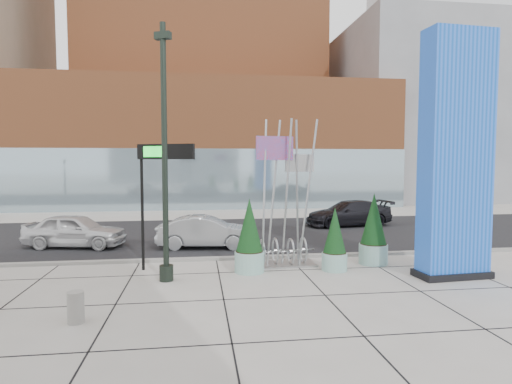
{
  "coord_description": "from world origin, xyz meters",
  "views": [
    {
      "loc": [
        0.3,
        -13.01,
        3.96
      ],
      "look_at": [
        2.34,
        2.0,
        2.87
      ],
      "focal_mm": 30.0,
      "sensor_mm": 36.0,
      "label": 1
    }
  ],
  "objects": [
    {
      "name": "ground",
      "position": [
        0.0,
        0.0,
        0.0
      ],
      "size": [
        160.0,
        160.0,
        0.0
      ],
      "primitive_type": "plane",
      "color": "#9E9991",
      "rests_on": "ground"
    },
    {
      "name": "street_asphalt",
      "position": [
        0.0,
        10.0,
        0.01
      ],
      "size": [
        80.0,
        12.0,
        0.02
      ],
      "primitive_type": "cube",
      "color": "black",
      "rests_on": "ground"
    },
    {
      "name": "curb_edge",
      "position": [
        0.0,
        4.0,
        0.06
      ],
      "size": [
        80.0,
        0.3,
        0.12
      ],
      "primitive_type": "cube",
      "color": "gray",
      "rests_on": "ground"
    },
    {
      "name": "tower_podium",
      "position": [
        1.0,
        27.0,
        5.5
      ],
      "size": [
        34.0,
        10.0,
        11.0
      ],
      "primitive_type": "cube",
      "color": "#AF5E32",
      "rests_on": "ground"
    },
    {
      "name": "tower_glass_front",
      "position": [
        1.0,
        22.2,
        2.5
      ],
      "size": [
        34.0,
        0.6,
        5.0
      ],
      "primitive_type": "cube",
      "color": "#8CA5B2",
      "rests_on": "ground"
    },
    {
      "name": "building_grey_parking",
      "position": [
        26.0,
        32.0,
        9.0
      ],
      "size": [
        20.0,
        18.0,
        18.0
      ],
      "primitive_type": "cube",
      "color": "slate",
      "rests_on": "ground"
    },
    {
      "name": "building_pale_office",
      "position": [
        36.0,
        48.0,
        27.5
      ],
      "size": [
        16.0,
        16.0,
        55.0
      ],
      "primitive_type": "cube",
      "color": "#B2B7BC",
      "rests_on": "ground"
    },
    {
      "name": "blue_pylon",
      "position": [
        8.91,
        0.39,
        4.01
      ],
      "size": [
        2.57,
        1.31,
        8.31
      ],
      "rotation": [
        0.0,
        0.0,
        0.08
      ],
      "color": "blue",
      "rests_on": "ground"
    },
    {
      "name": "lamp_post",
      "position": [
        -0.77,
        1.22,
        3.43
      ],
      "size": [
        0.57,
        0.46,
        8.39
      ],
      "rotation": [
        0.0,
        0.0,
        -0.41
      ],
      "color": "black",
      "rests_on": "ground"
    },
    {
      "name": "public_art_sculpture",
      "position": [
        3.52,
        2.86,
        1.46
      ],
      "size": [
        2.51,
        1.34,
        5.57
      ],
      "rotation": [
        0.0,
        0.0,
        0.05
      ],
      "color": "#AFB1B3",
      "rests_on": "ground"
    },
    {
      "name": "concrete_bollard",
      "position": [
        -2.7,
        -2.26,
        0.39
      ],
      "size": [
        0.4,
        0.4,
        0.78
      ],
      "primitive_type": "cylinder",
      "color": "gray",
      "rests_on": "ground"
    },
    {
      "name": "overhead_street_sign",
      "position": [
        -0.93,
        2.8,
        3.93
      ],
      "size": [
        2.05,
        1.03,
        4.57
      ],
      "rotation": [
        0.0,
        0.0,
        -0.41
      ],
      "color": "black",
      "rests_on": "ground"
    },
    {
      "name": "round_planter_east",
      "position": [
        7.0,
        2.56,
        1.3
      ],
      "size": [
        1.1,
        1.1,
        2.75
      ],
      "color": "#8CBCB3",
      "rests_on": "ground"
    },
    {
      "name": "round_planter_mid",
      "position": [
        5.2,
        1.8,
        1.09
      ],
      "size": [
        0.92,
        0.92,
        2.3
      ],
      "color": "#8CBCB3",
      "rests_on": "ground"
    },
    {
      "name": "round_planter_west",
      "position": [
        2.1,
        1.96,
        1.26
      ],
      "size": [
        1.06,
        1.06,
        2.66
      ],
      "color": "#8CBCB3",
      "rests_on": "ground"
    },
    {
      "name": "car_white_west",
      "position": [
        -5.33,
        7.42,
        0.77
      ],
      "size": [
        4.79,
        2.65,
        1.54
      ],
      "primitive_type": "imported",
      "rotation": [
        0.0,
        0.0,
        1.38
      ],
      "color": "silver",
      "rests_on": "ground"
    },
    {
      "name": "car_silver_mid",
      "position": [
        0.64,
        6.49,
        0.73
      ],
      "size": [
        4.55,
        1.98,
        1.45
      ],
      "primitive_type": "imported",
      "rotation": [
        0.0,
        0.0,
        1.47
      ],
      "color": "#9B9EA2",
      "rests_on": "ground"
    },
    {
      "name": "car_dark_east",
      "position": [
        9.46,
        12.07,
        0.77
      ],
      "size": [
        5.57,
        2.87,
        1.55
      ],
      "primitive_type": "imported",
      "rotation": [
        0.0,
        0.0,
        -1.44
      ],
      "color": "black",
      "rests_on": "ground"
    }
  ]
}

